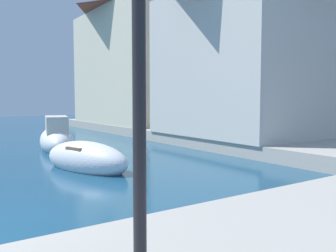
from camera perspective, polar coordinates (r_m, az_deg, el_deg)
name	(u,v)px	position (r m, az deg, el deg)	size (l,w,h in m)	color
quay_promenade	(155,194)	(7.21, -1.99, -10.66)	(44.00, 32.00, 0.50)	#ADA89E
moored_boat_4	(86,159)	(11.16, -12.77, -5.12)	(2.16, 3.55, 1.09)	white
moored_boat_6	(56,139)	(15.95, -17.13, -1.95)	(2.24, 4.20, 1.66)	white
waterfront_building_main	(248,52)	(17.25, 12.41, 11.35)	(6.53, 7.49, 7.40)	beige
waterfront_building_annex	(140,59)	(25.06, -4.35, 10.40)	(6.31, 9.86, 8.44)	beige
quayside_lamp_post	(139,9)	(3.27, -4.64, 17.90)	(0.28, 0.28, 3.88)	black
quayside_tree	(295,71)	(17.59, 19.28, 8.14)	(2.77, 2.77, 4.25)	brown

